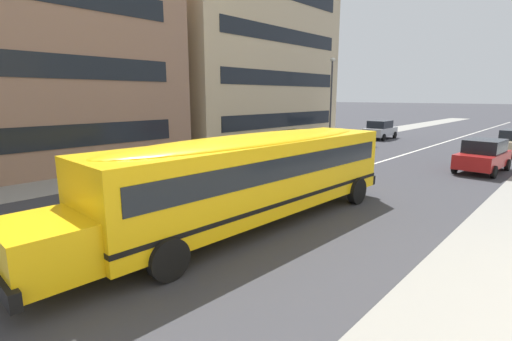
# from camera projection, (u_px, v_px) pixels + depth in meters

# --- Properties ---
(ground_plane) EXTENTS (400.00, 400.00, 0.00)m
(ground_plane) POSITION_uv_depth(u_px,v_px,m) (276.00, 194.00, 14.56)
(ground_plane) COLOR #38383D
(sidewalk_far) EXTENTS (120.00, 3.00, 0.01)m
(sidewalk_far) POSITION_uv_depth(u_px,v_px,m) (162.00, 168.00, 19.73)
(sidewalk_far) COLOR gray
(sidewalk_far) RESTS_ON ground_plane
(lane_centreline) EXTENTS (110.00, 0.16, 0.01)m
(lane_centreline) POSITION_uv_depth(u_px,v_px,m) (276.00, 194.00, 14.56)
(lane_centreline) COLOR silver
(lane_centreline) RESTS_ON ground_plane
(school_bus) EXTENTS (12.10, 3.09, 2.69)m
(school_bus) POSITION_uv_depth(u_px,v_px,m) (252.00, 172.00, 10.82)
(school_bus) COLOR yellow
(school_bus) RESTS_ON ground_plane
(parked_car_silver_by_entrance) EXTENTS (3.95, 1.97, 1.64)m
(parked_car_silver_by_entrance) POSITION_uv_depth(u_px,v_px,m) (380.00, 129.00, 33.06)
(parked_car_silver_by_entrance) COLOR #B7BABF
(parked_car_silver_by_entrance) RESTS_ON ground_plane
(parked_car_red_near_corner) EXTENTS (3.99, 2.06, 1.64)m
(parked_car_red_near_corner) POSITION_uv_depth(u_px,v_px,m) (483.00, 155.00, 18.66)
(parked_car_red_near_corner) COLOR maroon
(parked_car_red_near_corner) RESTS_ON ground_plane
(parked_car_white_beside_sign) EXTENTS (3.95, 1.97, 1.64)m
(parked_car_white_beside_sign) POSITION_uv_depth(u_px,v_px,m) (294.00, 143.00, 23.56)
(parked_car_white_beside_sign) COLOR silver
(parked_car_white_beside_sign) RESTS_ON ground_plane
(street_lamp) EXTENTS (0.44, 0.44, 6.80)m
(street_lamp) POSITION_uv_depth(u_px,v_px,m) (331.00, 89.00, 29.98)
(street_lamp) COLOR #38383D
(street_lamp) RESTS_ON ground_plane
(apartment_block_far_centre) EXTENTS (16.12, 9.08, 13.30)m
(apartment_block_far_centre) POSITION_uv_depth(u_px,v_px,m) (243.00, 62.00, 31.46)
(apartment_block_far_centre) COLOR #C6B28E
(apartment_block_far_centre) RESTS_ON ground_plane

